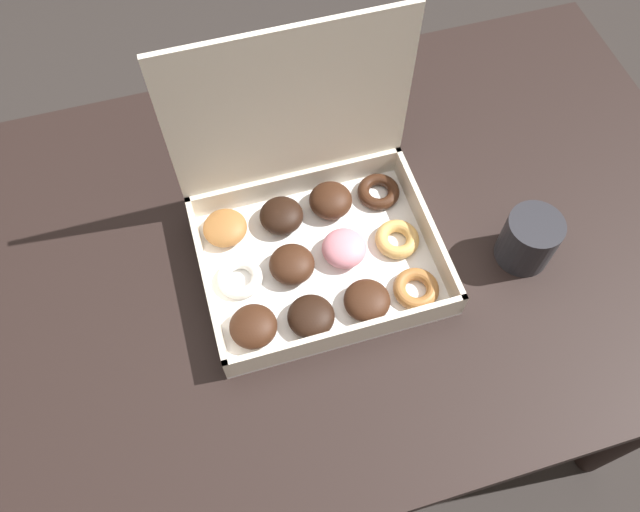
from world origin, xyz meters
TOP-DOWN VIEW (x-y plane):
  - ground_plane at (0.00, 0.00)m, footprint 8.00×8.00m
  - dining_table at (0.00, 0.00)m, footprint 1.30×0.76m
  - donut_box at (0.02, 0.00)m, footprint 0.33×0.27m
  - coffee_mug at (0.31, -0.10)m, footprint 0.08×0.08m

SIDE VIEW (x-z plane):
  - ground_plane at x=0.00m, z-range 0.00..0.00m
  - dining_table at x=0.00m, z-range 0.27..1.02m
  - coffee_mug at x=0.31m, z-range 0.75..0.83m
  - donut_box at x=0.02m, z-range 0.65..0.96m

